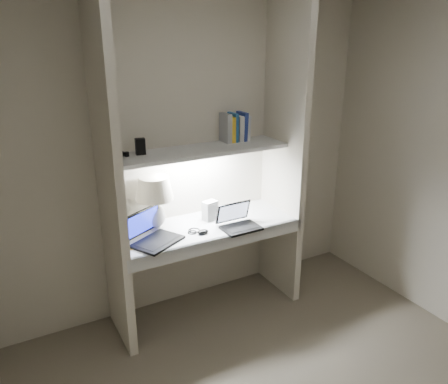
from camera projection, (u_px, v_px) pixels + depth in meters
back_wall at (190, 158)px, 3.52m from camera, size 3.20×0.01×2.50m
alcove_panel_left at (109, 181)px, 2.96m from camera, size 0.06×0.55×2.50m
alcove_panel_right at (284, 155)px, 3.62m from camera, size 0.06×0.55×2.50m
desk at (206, 227)px, 3.46m from camera, size 1.40×0.55×0.04m
desk_apron at (222, 243)px, 3.26m from camera, size 1.46×0.03×0.10m
shelf at (200, 151)px, 3.34m from camera, size 1.40×0.36×0.03m
strip_light at (200, 154)px, 3.34m from camera, size 0.60×0.04×0.02m
table_lamp at (155, 194)px, 3.28m from camera, size 0.29×0.29×0.42m
laptop_main at (151, 234)px, 3.16m from camera, size 0.45×0.43×0.23m
laptop_netbook at (238, 222)px, 3.40m from camera, size 0.29×0.26×0.19m
speaker at (210, 210)px, 3.53m from camera, size 0.13×0.10×0.16m
mouse at (203, 232)px, 3.29m from camera, size 0.09×0.06×0.03m
cable_coil at (194, 230)px, 3.34m from camera, size 0.09×0.09×0.01m
sticky_note at (132, 247)px, 3.08m from camera, size 0.08×0.08×0.00m
book_row at (234, 128)px, 3.56m from camera, size 0.22×0.15×0.23m
shelf_box at (140, 146)px, 3.16m from camera, size 0.08×0.06×0.12m
shelf_gadget at (119, 154)px, 3.09m from camera, size 0.11×0.08×0.04m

